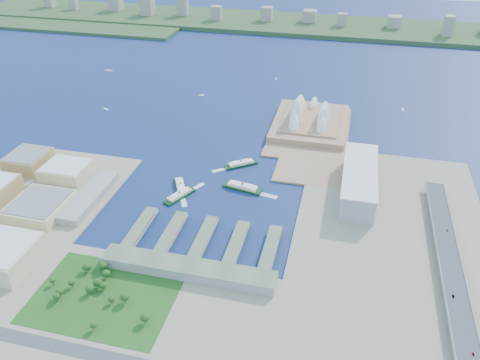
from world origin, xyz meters
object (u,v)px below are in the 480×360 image
(ferry_c, at_px, (180,194))
(ferry_d, at_px, (243,186))
(ferry_b, at_px, (241,163))
(car_b, at_px, (453,296))
(opera_house, at_px, (311,110))
(car_a, at_px, (473,354))
(car_c, at_px, (447,230))
(ferry_a, at_px, (180,185))
(toaster_building, at_px, (359,181))

(ferry_c, bearing_deg, ferry_d, -126.38)
(ferry_b, xyz_separation_m, car_b, (280.30, -230.20, 10.66))
(car_b, bearing_deg, opera_house, -64.17)
(car_a, distance_m, car_c, 183.19)
(opera_house, xyz_separation_m, ferry_a, (-159.65, -248.02, -27.09))
(ferry_b, relative_size, car_c, 11.46)
(ferry_a, height_order, ferry_b, ferry_b)
(ferry_a, height_order, car_c, car_c)
(car_a, bearing_deg, car_c, 90.00)
(ferry_b, height_order, ferry_d, ferry_d)
(ferry_d, bearing_deg, car_c, -90.21)
(ferry_c, distance_m, car_c, 352.09)
(ferry_d, distance_m, car_a, 358.68)
(ferry_a, xyz_separation_m, car_b, (350.65, -146.56, 10.67))
(ferry_b, height_order, car_b, car_b)
(opera_house, distance_m, ferry_d, 241.63)
(opera_house, xyz_separation_m, ferry_d, (-71.43, -229.30, -26.53))
(toaster_building, distance_m, ferry_d, 164.75)
(toaster_building, height_order, car_b, toaster_building)
(opera_house, xyz_separation_m, ferry_b, (-89.30, -164.38, -27.08))
(opera_house, relative_size, toaster_building, 1.16)
(toaster_building, height_order, car_c, toaster_building)
(ferry_b, bearing_deg, car_a, 7.26)
(ferry_c, bearing_deg, toaster_building, -136.90)
(ferry_d, relative_size, car_b, 13.06)
(ferry_a, bearing_deg, ferry_d, -14.82)
(ferry_a, height_order, car_b, car_b)
(car_a, bearing_deg, toaster_building, 112.38)
(car_b, bearing_deg, toaster_building, -62.57)
(car_b, relative_size, car_c, 0.98)
(opera_house, distance_m, car_b, 438.68)
(car_c, bearing_deg, car_a, -90.00)
(ferry_a, relative_size, car_a, 14.66)
(opera_house, distance_m, ferry_b, 189.02)
(ferry_d, bearing_deg, opera_house, -6.58)
(ferry_a, distance_m, ferry_d, 90.19)
(car_a, relative_size, car_c, 0.78)
(toaster_building, height_order, car_a, toaster_building)
(toaster_building, height_order, ferry_a, toaster_building)
(ferry_d, distance_m, car_b, 310.30)
(toaster_building, relative_size, ferry_b, 2.98)
(opera_house, height_order, ferry_b, opera_house)
(opera_house, relative_size, ferry_c, 3.50)
(toaster_building, distance_m, ferry_b, 183.47)
(car_b, bearing_deg, ferry_b, -39.39)
(ferry_d, xyz_separation_m, car_c, (270.43, -52.23, 10.04))
(opera_house, bearing_deg, ferry_b, -118.51)
(ferry_c, bearing_deg, car_b, -172.91)
(opera_house, xyz_separation_m, car_b, (191.00, -394.57, -16.42))
(ferry_d, xyz_separation_m, car_a, (270.43, -235.42, 9.99))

